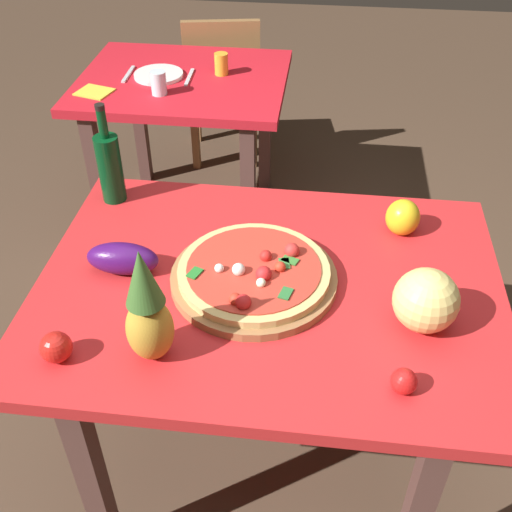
% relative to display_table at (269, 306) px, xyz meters
% --- Properties ---
extents(ground_plane, '(10.00, 10.00, 0.00)m').
position_rel_display_table_xyz_m(ground_plane, '(0.00, 0.00, -0.67)').
color(ground_plane, '#4C3828').
extents(display_table, '(1.26, 0.94, 0.76)m').
position_rel_display_table_xyz_m(display_table, '(0.00, 0.00, 0.00)').
color(display_table, brown).
rests_on(display_table, ground_plane).
extents(background_table, '(0.93, 0.78, 0.76)m').
position_rel_display_table_xyz_m(background_table, '(-0.53, 1.33, -0.03)').
color(background_table, brown).
rests_on(background_table, ground_plane).
extents(dining_chair, '(0.46, 0.46, 0.85)m').
position_rel_display_table_xyz_m(dining_chair, '(-0.46, 1.95, -0.19)').
color(dining_chair, '#96663D').
rests_on(dining_chair, ground_plane).
extents(pizza_board, '(0.45, 0.45, 0.02)m').
position_rel_display_table_xyz_m(pizza_board, '(-0.04, -0.00, 0.10)').
color(pizza_board, '#96663D').
rests_on(pizza_board, display_table).
extents(pizza, '(0.41, 0.41, 0.06)m').
position_rel_display_table_xyz_m(pizza, '(-0.04, -0.00, 0.13)').
color(pizza, '#D8B66D').
rests_on(pizza, pizza_board).
extents(wine_bottle, '(0.08, 0.08, 0.33)m').
position_rel_display_table_xyz_m(wine_bottle, '(-0.54, 0.35, 0.21)').
color(wine_bottle, '#083818').
rests_on(wine_bottle, display_table).
extents(pineapple_left, '(0.11, 0.11, 0.32)m').
position_rel_display_table_xyz_m(pineapple_left, '(-0.25, -0.29, 0.23)').
color(pineapple_left, '#BB8F2E').
rests_on(pineapple_left, display_table).
extents(melon, '(0.16, 0.16, 0.16)m').
position_rel_display_table_xyz_m(melon, '(0.39, -0.11, 0.17)').
color(melon, '#E9D074').
rests_on(melon, display_table).
extents(bell_pepper, '(0.10, 0.10, 0.11)m').
position_rel_display_table_xyz_m(bell_pepper, '(0.37, 0.28, 0.14)').
color(bell_pepper, gold).
rests_on(bell_pepper, display_table).
extents(eggplant, '(0.20, 0.09, 0.09)m').
position_rel_display_table_xyz_m(eggplant, '(-0.40, 0.00, 0.13)').
color(eggplant, '#3D1058').
rests_on(eggplant, display_table).
extents(tomato_at_corner, '(0.08, 0.08, 0.08)m').
position_rel_display_table_xyz_m(tomato_at_corner, '(-0.47, -0.33, 0.13)').
color(tomato_at_corner, red).
rests_on(tomato_at_corner, display_table).
extents(tomato_near_board, '(0.06, 0.06, 0.06)m').
position_rel_display_table_xyz_m(tomato_near_board, '(0.34, -0.33, 0.12)').
color(tomato_near_board, red).
rests_on(tomato_near_board, display_table).
extents(drinking_glass_juice, '(0.06, 0.06, 0.10)m').
position_rel_display_table_xyz_m(drinking_glass_juice, '(-0.36, 1.39, 0.14)').
color(drinking_glass_juice, gold).
rests_on(drinking_glass_juice, background_table).
extents(drinking_glass_water, '(0.07, 0.07, 0.10)m').
position_rel_display_table_xyz_m(drinking_glass_water, '(-0.59, 1.15, 0.14)').
color(drinking_glass_water, silver).
rests_on(drinking_glass_water, background_table).
extents(dinner_plate, '(0.22, 0.22, 0.02)m').
position_rel_display_table_xyz_m(dinner_plate, '(-0.64, 1.33, 0.10)').
color(dinner_plate, white).
rests_on(dinner_plate, background_table).
extents(fork_utensil, '(0.02, 0.18, 0.01)m').
position_rel_display_table_xyz_m(fork_utensil, '(-0.78, 1.33, 0.09)').
color(fork_utensil, silver).
rests_on(fork_utensil, background_table).
extents(knife_utensil, '(0.02, 0.18, 0.01)m').
position_rel_display_table_xyz_m(knife_utensil, '(-0.50, 1.33, 0.09)').
color(knife_utensil, silver).
rests_on(knife_utensil, background_table).
extents(napkin_folded, '(0.17, 0.15, 0.01)m').
position_rel_display_table_xyz_m(napkin_folded, '(-0.87, 1.13, 0.09)').
color(napkin_folded, yellow).
rests_on(napkin_folded, background_table).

